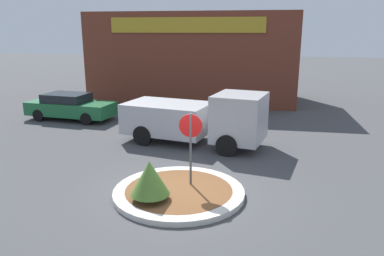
% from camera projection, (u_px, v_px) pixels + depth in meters
% --- Properties ---
extents(ground_plane, '(120.00, 120.00, 0.00)m').
position_uv_depth(ground_plane, '(179.00, 194.00, 11.07)').
color(ground_plane, '#474749').
extents(traffic_island, '(3.87, 3.87, 0.16)m').
position_uv_depth(traffic_island, '(179.00, 192.00, 11.05)').
color(traffic_island, beige).
rests_on(traffic_island, ground_plane).
extents(stop_sign, '(0.70, 0.07, 2.37)m').
position_uv_depth(stop_sign, '(191.00, 138.00, 11.04)').
color(stop_sign, '#4C4C51').
rests_on(stop_sign, ground_plane).
extents(island_shrub, '(1.09, 1.09, 1.12)m').
position_uv_depth(island_shrub, '(150.00, 178.00, 10.22)').
color(island_shrub, brown).
rests_on(island_shrub, traffic_island).
extents(utility_truck, '(6.28, 3.44, 2.25)m').
position_uv_depth(utility_truck, '(197.00, 118.00, 15.73)').
color(utility_truck, '#B2B2B7').
rests_on(utility_truck, ground_plane).
extents(storefront_building, '(13.36, 6.07, 5.80)m').
position_uv_depth(storefront_building, '(195.00, 57.00, 25.57)').
color(storefront_building, brown).
rests_on(storefront_building, ground_plane).
extents(parked_sedan_green, '(4.85, 2.35, 1.41)m').
position_uv_depth(parked_sedan_green, '(70.00, 106.00, 20.15)').
color(parked_sedan_green, '#1E6638').
rests_on(parked_sedan_green, ground_plane).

